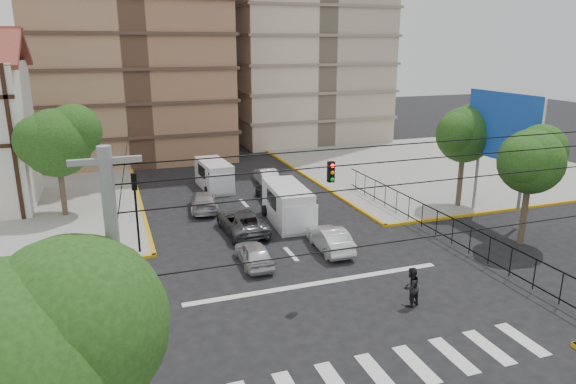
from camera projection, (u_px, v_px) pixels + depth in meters
name	position (u px, v px, depth m)	size (l,w,h in m)	color
ground	(328.00, 294.00, 23.59)	(160.00, 160.00, 0.00)	black
sidewalk_ne	(436.00, 166.00, 48.14)	(26.00, 26.00, 0.15)	gray
crosswalk_stripes	(397.00, 369.00, 18.16)	(12.00, 2.40, 0.01)	silver
stop_line	(318.00, 283.00, 24.68)	(13.00, 0.40, 0.01)	silver
park_fence	(435.00, 237.00, 30.57)	(0.10, 22.50, 1.66)	black
billboard	(503.00, 129.00, 32.03)	(0.36, 6.20, 8.10)	slate
tree_sw_near	(17.00, 366.00, 9.58)	(5.63, 4.60, 7.57)	#473828
tree_park_a	(532.00, 159.00, 28.26)	(4.41, 3.60, 6.83)	#473828
tree_park_c	(466.00, 132.00, 34.83)	(4.65, 3.80, 7.25)	#473828
tree_tudor	(58.00, 139.00, 32.80)	(5.39, 4.40, 7.43)	#473828
traffic_light_nw	(135.00, 200.00, 27.27)	(0.28, 0.22, 4.40)	black
traffic_light_hanging	(352.00, 181.00, 20.12)	(18.00, 9.12, 0.92)	black
utility_pole_sw	(123.00, 343.00, 11.22)	(1.40, 0.28, 9.00)	slate
van_right_lane	(289.00, 206.00, 32.57)	(2.47, 5.51, 2.43)	silver
van_left_lane	(215.00, 176.00, 40.35)	(2.25, 5.06, 2.23)	silver
car_silver_front_left	(254.00, 253.00, 26.61)	(1.47, 3.65, 1.24)	silver
car_white_front_right	(330.00, 239.00, 28.47)	(1.45, 4.14, 1.37)	silver
car_grey_mid_left	(242.00, 222.00, 31.15)	(2.29, 4.97, 1.38)	#505257
car_silver_rear_left	(203.00, 201.00, 35.44)	(1.83, 4.49, 1.30)	#B1B2B6
car_darkgrey_mid_right	(270.00, 191.00, 37.72)	(1.56, 3.87, 1.32)	#252527
car_white_rear_right	(266.00, 176.00, 42.11)	(1.41, 4.03, 1.33)	white
pedestrian_crosswalk	(411.00, 287.00, 22.34)	(0.87, 0.68, 1.79)	black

